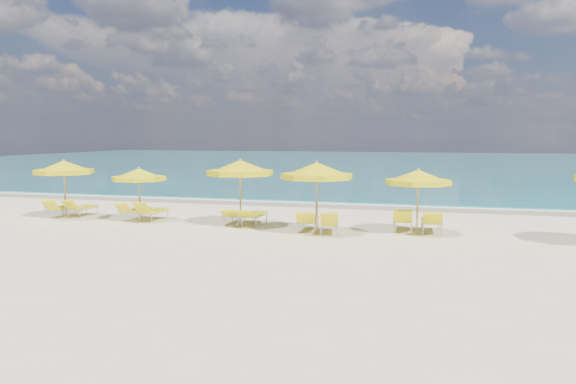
# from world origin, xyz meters

# --- Properties ---
(ground_plane) EXTENTS (120.00, 120.00, 0.00)m
(ground_plane) POSITION_xyz_m (0.00, 0.00, 0.00)
(ground_plane) COLOR beige
(ocean) EXTENTS (120.00, 80.00, 0.30)m
(ocean) POSITION_xyz_m (0.00, 48.00, 0.00)
(ocean) COLOR #13666C
(ocean) RESTS_ON ground
(wet_sand_band) EXTENTS (120.00, 2.60, 0.01)m
(wet_sand_band) POSITION_xyz_m (0.00, 7.40, 0.00)
(wet_sand_band) COLOR tan
(wet_sand_band) RESTS_ON ground
(foam_line) EXTENTS (120.00, 1.20, 0.03)m
(foam_line) POSITION_xyz_m (0.00, 8.20, 0.00)
(foam_line) COLOR white
(foam_line) RESTS_ON ground
(whitecap_near) EXTENTS (14.00, 0.36, 0.05)m
(whitecap_near) POSITION_xyz_m (-6.00, 17.00, 0.00)
(whitecap_near) COLOR white
(whitecap_near) RESTS_ON ground
(whitecap_far) EXTENTS (18.00, 0.30, 0.05)m
(whitecap_far) POSITION_xyz_m (8.00, 24.00, 0.00)
(whitecap_far) COLOR white
(whitecap_far) RESTS_ON ground
(umbrella_1) EXTENTS (2.43, 2.43, 2.40)m
(umbrella_1) POSITION_xyz_m (-9.11, 0.37, 2.05)
(umbrella_1) COLOR tan
(umbrella_1) RESTS_ON ground
(umbrella_2) EXTENTS (2.68, 2.68, 2.13)m
(umbrella_2) POSITION_xyz_m (-5.74, 0.41, 1.82)
(umbrella_2) COLOR tan
(umbrella_2) RESTS_ON ground
(umbrella_3) EXTENTS (3.09, 3.09, 2.52)m
(umbrella_3) POSITION_xyz_m (-1.53, 0.39, 2.15)
(umbrella_3) COLOR tan
(umbrella_3) RESTS_ON ground
(umbrella_4) EXTENTS (3.26, 3.26, 2.51)m
(umbrella_4) POSITION_xyz_m (1.56, -0.48, 2.14)
(umbrella_4) COLOR tan
(umbrella_4) RESTS_ON ground
(umbrella_5) EXTENTS (2.48, 2.48, 2.27)m
(umbrella_5) POSITION_xyz_m (4.90, 0.31, 1.93)
(umbrella_5) COLOR tan
(umbrella_5) RESTS_ON ground
(lounger_1_left) EXTENTS (0.80, 1.77, 0.82)m
(lounger_1_left) POSITION_xyz_m (-9.53, 0.64, 0.22)
(lounger_1_left) COLOR #A5A8AD
(lounger_1_left) RESTS_ON ground
(lounger_1_right) EXTENTS (0.64, 1.74, 0.82)m
(lounger_1_right) POSITION_xyz_m (-8.75, 0.97, 0.22)
(lounger_1_right) COLOR #A5A8AD
(lounger_1_right) RESTS_ON ground
(lounger_2_left) EXTENTS (0.72, 1.78, 0.80)m
(lounger_2_left) POSITION_xyz_m (-6.17, 0.78, 0.22)
(lounger_2_left) COLOR #A5A8AD
(lounger_2_left) RESTS_ON ground
(lounger_2_right) EXTENTS (0.69, 1.80, 0.86)m
(lounger_2_right) POSITION_xyz_m (-5.32, 0.68, 0.23)
(lounger_2_right) COLOR #A5A8AD
(lounger_2_right) RESTS_ON ground
(lounger_3_left) EXTENTS (0.80, 1.87, 0.71)m
(lounger_3_left) POSITION_xyz_m (-1.91, 0.79, 0.22)
(lounger_3_left) COLOR #A5A8AD
(lounger_3_left) RESTS_ON ground
(lounger_3_right) EXTENTS (0.67, 1.97, 0.73)m
(lounger_3_right) POSITION_xyz_m (-1.12, 0.71, 0.23)
(lounger_3_right) COLOR #A5A8AD
(lounger_3_right) RESTS_ON ground
(lounger_4_left) EXTENTS (0.83, 1.95, 0.84)m
(lounger_4_left) POSITION_xyz_m (1.16, -0.04, 0.23)
(lounger_4_left) COLOR #A5A8AD
(lounger_4_left) RESTS_ON ground
(lounger_4_right) EXTENTS (0.92, 1.85, 0.87)m
(lounger_4_right) POSITION_xyz_m (1.98, -0.32, 0.23)
(lounger_4_right) COLOR #A5A8AD
(lounger_4_right) RESTS_ON ground
(lounger_5_left) EXTENTS (0.75, 1.98, 0.92)m
(lounger_5_left) POSITION_xyz_m (4.38, 0.91, 0.25)
(lounger_5_left) COLOR #A5A8AD
(lounger_5_left) RESTS_ON ground
(lounger_5_right) EXTENTS (0.79, 2.01, 0.88)m
(lounger_5_right) POSITION_xyz_m (5.36, 0.80, 0.24)
(lounger_5_right) COLOR #A5A8AD
(lounger_5_right) RESTS_ON ground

